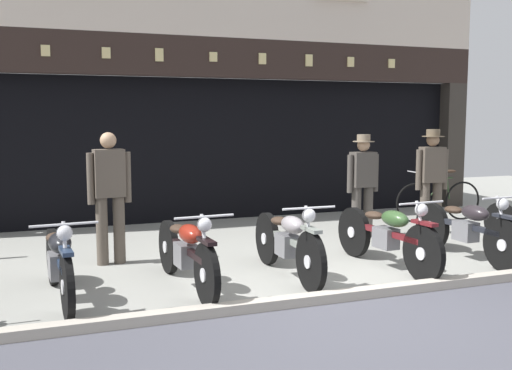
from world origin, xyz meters
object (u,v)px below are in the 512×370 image
salesman_right (432,176)px  advert_board_near (329,134)px  leaning_bicycle (439,200)px  advert_board_far (384,132)px  shopkeeper_center (363,181)px  motorcycle_right (467,228)px  motorcycle_center_left (186,251)px  motorcycle_left (59,261)px  motorcycle_center (288,241)px  motorcycle_center_right (387,234)px  salesman_left (110,192)px

salesman_right → advert_board_near: (-0.50, 2.66, 0.62)m
leaning_bicycle → advert_board_far: bearing=9.6°
advert_board_near → leaning_bicycle: 2.49m
shopkeeper_center → advert_board_near: advert_board_near is taller
motorcycle_right → leaning_bicycle: (1.61, 2.67, -0.05)m
advert_board_near → leaning_bicycle: size_ratio=0.63×
motorcycle_center_left → motorcycle_right: size_ratio=1.01×
advert_board_near → advert_board_far: size_ratio=1.20×
shopkeeper_center → leaning_bicycle: size_ratio=0.93×
advert_board_far → motorcycle_right: bearing=-108.8°
shopkeeper_center → advert_board_far: 3.28m
shopkeeper_center → advert_board_far: (2.00, 2.51, 0.69)m
motorcycle_left → salesman_right: bearing=-167.9°
motorcycle_center → motorcycle_center_right: 1.33m
motorcycle_center_right → advert_board_near: size_ratio=1.91×
advert_board_near → motorcycle_center_left: bearing=-132.7°
motorcycle_center_right → motorcycle_right: bearing=177.6°
salesman_left → advert_board_far: (5.94, 2.89, 0.64)m
motorcycle_center_right → salesman_right: salesman_right is taller
motorcycle_center_left → motorcycle_center: motorcycle_center is taller
salesman_right → advert_board_near: advert_board_near is taller
motorcycle_center → shopkeeper_center: size_ratio=1.23×
motorcycle_right → motorcycle_center_right: bearing=0.6°
motorcycle_center → motorcycle_center_right: same height
shopkeeper_center → motorcycle_center_right: bearing=65.9°
salesman_left → salesman_right: (5.14, 0.23, 0.00)m
salesman_left → motorcycle_right: bearing=157.5°
motorcycle_center_right → motorcycle_right: (1.26, 0.03, -0.00)m
advert_board_near → advert_board_far: advert_board_near is taller
motorcycle_center → salesman_right: salesman_right is taller
salesman_right → advert_board_far: size_ratio=1.87×
motorcycle_center_left → motorcycle_left: bearing=-3.9°
motorcycle_center_right → advert_board_far: (2.73, 4.35, 1.15)m
salesman_left → shopkeeper_center: 3.96m
motorcycle_left → leaning_bicycle: (6.77, 2.66, -0.04)m
motorcycle_center_left → motorcycle_right: motorcycle_right is taller
salesman_right → motorcycle_center: bearing=34.3°
motorcycle_center → salesman_left: (-1.88, 1.40, 0.51)m
shopkeeper_center → salesman_right: (1.20, -0.14, 0.05)m
motorcycle_center_left → leaning_bicycle: size_ratio=1.19×
motorcycle_center_right → salesman_left: 3.56m
salesman_right → motorcycle_left: bearing=23.5°
motorcycle_center_left → motorcycle_right: 3.82m
motorcycle_right → leaning_bicycle: size_ratio=1.18×
motorcycle_right → advert_board_near: 4.47m
salesman_left → advert_board_far: size_ratio=1.87×
motorcycle_center_left → advert_board_near: (4.00, 4.33, 1.14)m
motorcycle_left → motorcycle_right: size_ratio=0.95×
motorcycle_left → advert_board_near: 6.95m
motorcycle_left → motorcycle_center_left: 1.34m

